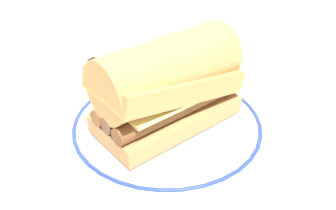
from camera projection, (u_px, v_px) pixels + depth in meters
name	position (u px, v px, depth m)	size (l,w,h in m)	color
ground_plane	(149.00, 133.00, 0.56)	(1.50, 1.50, 0.00)	white
plate	(168.00, 126.00, 0.56)	(0.29, 0.29, 0.01)	white
sausage_sandwich	(168.00, 85.00, 0.52)	(0.22, 0.16, 0.13)	tan
butter_knife	(119.00, 70.00, 0.70)	(0.12, 0.13, 0.01)	silver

